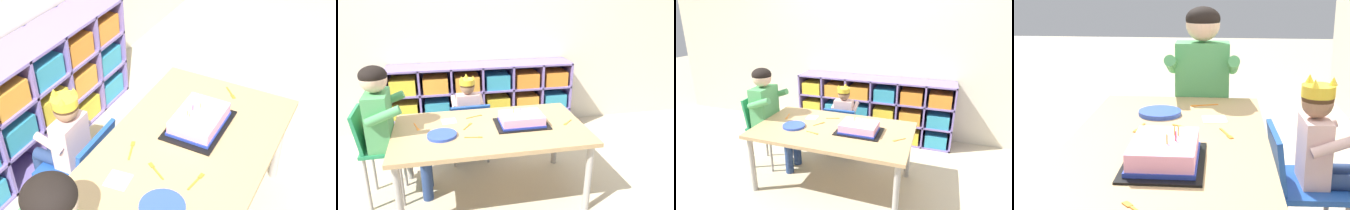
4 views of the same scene
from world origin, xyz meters
The scene contains 13 objects.
activity_table centered at (0.00, 0.00, 0.53)m, with size 1.44×0.83×0.58m.
classroom_chair_blue centered at (-0.11, 0.56, 0.37)m, with size 0.39×0.35×0.60m.
child_with_crown centered at (-0.11, 0.66, 0.52)m, with size 0.30×0.31×0.84m.
classroom_chair_adult_side centered at (-0.86, 0.11, 0.47)m, with size 0.33×0.33×0.76m.
adult_helper_seated centered at (-0.74, 0.11, 0.67)m, with size 0.44×0.41×1.08m.
birthday_cake_on_tray centered at (0.25, 0.01, 0.62)m, with size 0.41×0.29×0.12m.
paper_plate_stack centered at (-0.36, -0.08, 0.59)m, with size 0.21×0.21×0.02m, color blue.
paper_napkin_square centered at (-0.30, 0.19, 0.58)m, with size 0.11×0.11×0.00m, color white.
fork_beside_plate_stack centered at (-0.55, 0.12, 0.59)m, with size 0.06×0.15×0.00m.
fork_by_napkin centered at (-0.16, 0.06, 0.59)m, with size 0.08×0.12×0.00m.
fork_near_child_seat centered at (0.61, -0.03, 0.59)m, with size 0.10×0.09×0.00m.
fork_near_cake_tray centered at (-0.09, 0.24, 0.59)m, with size 0.13×0.06×0.00m.
fork_scattered_mid_table centered at (-0.13, -0.14, 0.59)m, with size 0.13×0.04×0.00m.
Camera 4 is at (1.84, 0.21, 1.24)m, focal length 50.77 mm.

